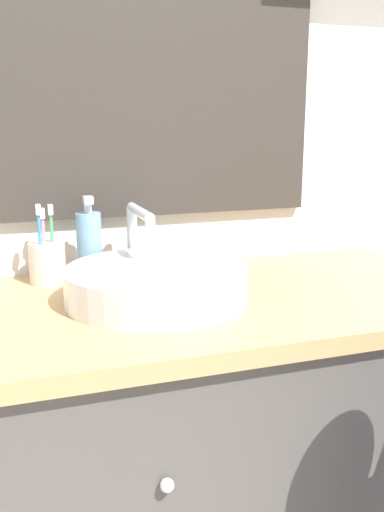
% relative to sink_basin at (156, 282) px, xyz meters
% --- Properties ---
extents(wall_back, '(3.20, 0.18, 2.50)m').
position_rel_sink_basin_xyz_m(wall_back, '(0.18, 0.31, 0.46)').
color(wall_back, silver).
rests_on(wall_back, ground_plane).
extents(vanity_counter, '(1.04, 0.59, 0.78)m').
position_rel_sink_basin_xyz_m(vanity_counter, '(0.17, -0.01, -0.43)').
color(vanity_counter, '#4C4742').
rests_on(vanity_counter, ground_plane).
extents(sink_basin, '(0.37, 0.42, 0.17)m').
position_rel_sink_basin_xyz_m(sink_basin, '(0.00, 0.00, 0.00)').
color(sink_basin, silver).
rests_on(sink_basin, vanity_counter).
extents(toothbrush_holder, '(0.08, 0.08, 0.18)m').
position_rel_sink_basin_xyz_m(toothbrush_holder, '(-0.20, 0.20, 0.01)').
color(toothbrush_holder, beige).
rests_on(toothbrush_holder, vanity_counter).
extents(soap_dispenser, '(0.06, 0.06, 0.19)m').
position_rel_sink_basin_xyz_m(soap_dispenser, '(-0.10, 0.19, 0.04)').
color(soap_dispenser, '#6B93B2').
rests_on(soap_dispenser, vanity_counter).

